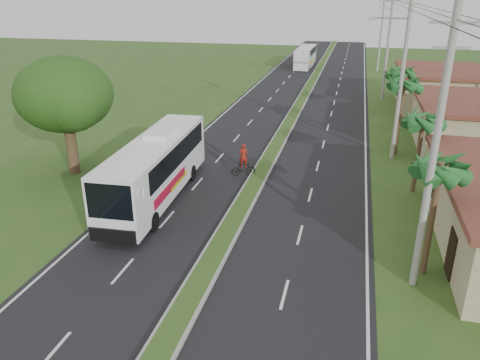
# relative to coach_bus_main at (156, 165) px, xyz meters

# --- Properties ---
(ground) EXTENTS (180.00, 180.00, 0.00)m
(ground) POSITION_rel_coach_bus_main_xyz_m (4.98, -7.40, -2.08)
(ground) COLOR #2F4F1D
(ground) RESTS_ON ground
(road_asphalt) EXTENTS (14.00, 160.00, 0.02)m
(road_asphalt) POSITION_rel_coach_bus_main_xyz_m (4.98, 12.60, -2.07)
(road_asphalt) COLOR black
(road_asphalt) RESTS_ON ground
(median_strip) EXTENTS (1.20, 160.00, 0.18)m
(median_strip) POSITION_rel_coach_bus_main_xyz_m (4.98, 12.60, -1.98)
(median_strip) COLOR gray
(median_strip) RESTS_ON ground
(lane_edge_left) EXTENTS (0.12, 160.00, 0.01)m
(lane_edge_left) POSITION_rel_coach_bus_main_xyz_m (-1.72, 12.60, -2.08)
(lane_edge_left) COLOR silver
(lane_edge_left) RESTS_ON ground
(lane_edge_right) EXTENTS (0.12, 160.00, 0.01)m
(lane_edge_right) POSITION_rel_coach_bus_main_xyz_m (11.68, 12.60, -2.08)
(lane_edge_right) COLOR silver
(lane_edge_right) RESTS_ON ground
(shop_mid) EXTENTS (7.60, 10.60, 3.67)m
(shop_mid) POSITION_rel_coach_bus_main_xyz_m (18.98, 14.60, -0.22)
(shop_mid) COLOR tan
(shop_mid) RESTS_ON ground
(shop_far) EXTENTS (8.60, 11.60, 3.82)m
(shop_far) POSITION_rel_coach_bus_main_xyz_m (18.98, 28.60, -0.15)
(shop_far) COLOR tan
(shop_far) RESTS_ON ground
(palm_verge_a) EXTENTS (2.40, 2.40, 5.45)m
(palm_verge_a) POSITION_rel_coach_bus_main_xyz_m (13.98, -4.40, 2.66)
(palm_verge_a) COLOR #473321
(palm_verge_a) RESTS_ON ground
(palm_verge_b) EXTENTS (2.40, 2.40, 5.05)m
(palm_verge_b) POSITION_rel_coach_bus_main_xyz_m (14.38, 4.60, 2.28)
(palm_verge_b) COLOR #473321
(palm_verge_b) RESTS_ON ground
(palm_verge_c) EXTENTS (2.40, 2.40, 5.85)m
(palm_verge_c) POSITION_rel_coach_bus_main_xyz_m (13.78, 11.60, 3.04)
(palm_verge_c) COLOR #473321
(palm_verge_c) RESTS_ON ground
(palm_verge_d) EXTENTS (2.40, 2.40, 5.25)m
(palm_verge_d) POSITION_rel_coach_bus_main_xyz_m (14.28, 20.60, 2.47)
(palm_verge_d) COLOR #473321
(palm_verge_d) RESTS_ON ground
(shade_tree) EXTENTS (6.30, 6.00, 7.54)m
(shade_tree) POSITION_rel_coach_bus_main_xyz_m (-7.13, 2.61, 2.95)
(shade_tree) COLOR #473321
(shade_tree) RESTS_ON ground
(utility_pole_a) EXTENTS (1.60, 0.28, 11.00)m
(utility_pole_a) POSITION_rel_coach_bus_main_xyz_m (13.48, -5.40, 3.59)
(utility_pole_a) COLOR gray
(utility_pole_a) RESTS_ON ground
(utility_pole_b) EXTENTS (3.20, 0.28, 12.00)m
(utility_pole_b) POSITION_rel_coach_bus_main_xyz_m (13.45, 10.60, 4.18)
(utility_pole_b) COLOR gray
(utility_pole_b) RESTS_ON ground
(utility_pole_c) EXTENTS (1.60, 0.28, 11.00)m
(utility_pole_c) POSITION_rel_coach_bus_main_xyz_m (13.48, 30.60, 3.59)
(utility_pole_c) COLOR gray
(utility_pole_c) RESTS_ON ground
(utility_pole_d) EXTENTS (1.60, 0.28, 10.50)m
(utility_pole_d) POSITION_rel_coach_bus_main_xyz_m (13.48, 50.60, 3.34)
(utility_pole_d) COLOR gray
(utility_pole_d) RESTS_ON ground
(coach_bus_main) EXTENTS (3.03, 11.80, 3.78)m
(coach_bus_main) POSITION_rel_coach_bus_main_xyz_m (0.00, 0.00, 0.00)
(coach_bus_main) COLOR white
(coach_bus_main) RESTS_ON ground
(coach_bus_far) EXTENTS (2.40, 10.31, 2.99)m
(coach_bus_far) POSITION_rel_coach_bus_main_xyz_m (2.58, 52.18, -0.38)
(coach_bus_far) COLOR white
(coach_bus_far) RESTS_ON ground
(motorcyclist) EXTENTS (1.62, 1.02, 2.17)m
(motorcyclist) POSITION_rel_coach_bus_main_xyz_m (3.93, 4.64, -1.29)
(motorcyclist) COLOR black
(motorcyclist) RESTS_ON ground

